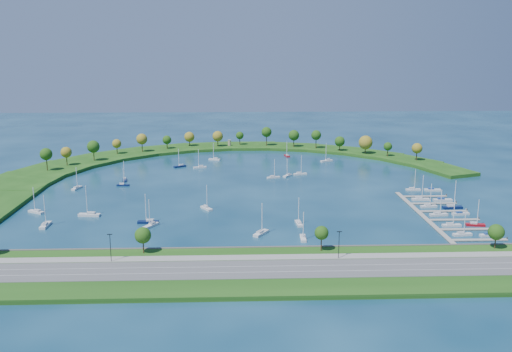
{
  "coord_description": "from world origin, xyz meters",
  "views": [
    {
      "loc": [
        -5.98,
        -302.0,
        75.42
      ],
      "look_at": [
        5.0,
        5.0,
        4.0
      ],
      "focal_mm": 39.58,
      "sensor_mm": 36.0,
      "label": 1
    }
  ],
  "objects_px": {
    "harbor_tower": "(229,143)",
    "moored_boat_17": "(180,166)",
    "moored_boat_18": "(300,173)",
    "docked_boat_4": "(439,214)",
    "moored_boat_11": "(303,237)",
    "moored_boat_19": "(148,221)",
    "docked_boat_5": "(460,214)",
    "docked_boat_9": "(442,200)",
    "docked_boat_7": "(452,207)",
    "docked_boat_8": "(420,199)",
    "moored_boat_6": "(206,208)",
    "docked_boat_11": "(432,190)",
    "moored_boat_0": "(327,160)",
    "docked_boat_3": "(475,224)",
    "docked_boat_0": "(462,233)",
    "moored_boat_10": "(89,214)",
    "moored_boat_12": "(287,155)",
    "docked_boat_6": "(429,206)",
    "moored_boat_8": "(45,224)",
    "moored_boat_2": "(261,232)",
    "moored_boat_16": "(125,179)",
    "moored_boat_14": "(200,167)",
    "moored_boat_15": "(273,177)",
    "docked_boat_1": "(489,235)",
    "docked_boat_2": "(451,224)",
    "dock_system": "(439,215)",
    "moored_boat_13": "(77,187)",
    "docked_boat_10": "(413,189)",
    "moored_boat_1": "(151,225)",
    "moored_boat_9": "(215,159)",
    "moored_boat_7": "(288,175)",
    "moored_boat_4": "(299,223)",
    "moored_boat_3": "(123,184)",
    "moored_boat_5": "(36,211)"
  },
  "relations": [
    {
      "from": "docked_boat_7",
      "to": "docked_boat_4",
      "type": "bearing_deg",
      "value": -137.31
    },
    {
      "from": "moored_boat_2",
      "to": "docked_boat_10",
      "type": "xyz_separation_m",
      "value": [
        84.05,
        68.46,
        -0.05
      ]
    },
    {
      "from": "moored_boat_5",
      "to": "moored_boat_19",
      "type": "distance_m",
      "value": 56.61
    },
    {
      "from": "moored_boat_4",
      "to": "moored_boat_14",
      "type": "xyz_separation_m",
      "value": [
        -49.6,
        116.29,
        0.0
      ]
    },
    {
      "from": "moored_boat_9",
      "to": "docked_boat_11",
      "type": "height_order",
      "value": "moored_boat_9"
    },
    {
      "from": "moored_boat_18",
      "to": "docked_boat_8",
      "type": "bearing_deg",
      "value": -62.36
    },
    {
      "from": "moored_boat_11",
      "to": "moored_boat_12",
      "type": "xyz_separation_m",
      "value": [
        8.93,
        171.11,
        -0.03
      ]
    },
    {
      "from": "moored_boat_1",
      "to": "docked_boat_9",
      "type": "relative_size",
      "value": 1.32
    },
    {
      "from": "moored_boat_6",
      "to": "docked_boat_10",
      "type": "relative_size",
      "value": 1.05
    },
    {
      "from": "moored_boat_13",
      "to": "docked_boat_0",
      "type": "relative_size",
      "value": 1.03
    },
    {
      "from": "moored_boat_11",
      "to": "moored_boat_19",
      "type": "bearing_deg",
      "value": -107.1
    },
    {
      "from": "moored_boat_1",
      "to": "docked_boat_6",
      "type": "relative_size",
      "value": 1.06
    },
    {
      "from": "moored_boat_10",
      "to": "docked_boat_8",
      "type": "relative_size",
      "value": 1.12
    },
    {
      "from": "dock_system",
      "to": "moored_boat_15",
      "type": "xyz_separation_m",
      "value": [
        -69.78,
        77.15,
        0.53
      ]
    },
    {
      "from": "moored_boat_6",
      "to": "moored_boat_0",
      "type": "bearing_deg",
      "value": 114.26
    },
    {
      "from": "harbor_tower",
      "to": "moored_boat_17",
      "type": "bearing_deg",
      "value": -115.04
    },
    {
      "from": "moored_boat_0",
      "to": "moored_boat_15",
      "type": "xyz_separation_m",
      "value": [
        -38.55,
        -46.36,
        -0.04
      ]
    },
    {
      "from": "moored_boat_2",
      "to": "docked_boat_4",
      "type": "distance_m",
      "value": 84.86
    },
    {
      "from": "moored_boat_14",
      "to": "moored_boat_2",
      "type": "bearing_deg",
      "value": 84.3
    },
    {
      "from": "moored_boat_15",
      "to": "moored_boat_17",
      "type": "distance_m",
      "value": 65.94
    },
    {
      "from": "docked_boat_7",
      "to": "docked_boat_9",
      "type": "distance_m",
      "value": 12.98
    },
    {
      "from": "moored_boat_16",
      "to": "docked_boat_4",
      "type": "height_order",
      "value": "docked_boat_4"
    },
    {
      "from": "moored_boat_7",
      "to": "moored_boat_6",
      "type": "bearing_deg",
      "value": 4.29
    },
    {
      "from": "docked_boat_5",
      "to": "docked_boat_9",
      "type": "bearing_deg",
      "value": 82.71
    },
    {
      "from": "moored_boat_1",
      "to": "docked_boat_5",
      "type": "height_order",
      "value": "moored_boat_1"
    },
    {
      "from": "dock_system",
      "to": "docked_boat_0",
      "type": "bearing_deg",
      "value": -89.51
    },
    {
      "from": "moored_boat_12",
      "to": "docked_boat_5",
      "type": "xyz_separation_m",
      "value": [
        66.7,
        -140.51,
        -0.27
      ]
    },
    {
      "from": "docked_boat_5",
      "to": "docked_boat_4",
      "type": "bearing_deg",
      "value": 178.24
    },
    {
      "from": "docked_boat_3",
      "to": "docked_boat_0",
      "type": "bearing_deg",
      "value": -120.85
    },
    {
      "from": "docked_boat_7",
      "to": "docked_boat_8",
      "type": "height_order",
      "value": "docked_boat_7"
    },
    {
      "from": "harbor_tower",
      "to": "moored_boat_2",
      "type": "bearing_deg",
      "value": -85.71
    },
    {
      "from": "moored_boat_10",
      "to": "moored_boat_17",
      "type": "height_order",
      "value": "moored_boat_10"
    },
    {
      "from": "docked_boat_0",
      "to": "docked_boat_2",
      "type": "xyz_separation_m",
      "value": [
        -0.0,
        11.82,
        0.01
      ]
    },
    {
      "from": "moored_boat_18",
      "to": "docked_boat_4",
      "type": "relative_size",
      "value": 0.98
    },
    {
      "from": "harbor_tower",
      "to": "moored_boat_15",
      "type": "relative_size",
      "value": 0.39
    },
    {
      "from": "moored_boat_6",
      "to": "docked_boat_11",
      "type": "distance_m",
      "value": 121.91
    },
    {
      "from": "moored_boat_3",
      "to": "moored_boat_7",
      "type": "xyz_separation_m",
      "value": [
        92.64,
        19.61,
        0.02
      ]
    },
    {
      "from": "harbor_tower",
      "to": "moored_boat_0",
      "type": "xyz_separation_m",
      "value": [
        65.05,
        -52.17,
        -3.34
      ]
    },
    {
      "from": "moored_boat_16",
      "to": "moored_boat_19",
      "type": "bearing_deg",
      "value": 6.73
    },
    {
      "from": "moored_boat_11",
      "to": "docked_boat_10",
      "type": "xyz_separation_m",
      "value": [
        67.58,
        74.87,
        -0.0
      ]
    },
    {
      "from": "docked_boat_1",
      "to": "harbor_tower",
      "type": "bearing_deg",
      "value": 112.37
    },
    {
      "from": "docked_boat_9",
      "to": "moored_boat_10",
      "type": "bearing_deg",
      "value": -174.08
    },
    {
      "from": "docked_boat_6",
      "to": "moored_boat_8",
      "type": "bearing_deg",
      "value": -179.5
    },
    {
      "from": "moored_boat_17",
      "to": "docked_boat_3",
      "type": "relative_size",
      "value": 1.01
    },
    {
      "from": "moored_boat_16",
      "to": "docked_boat_1",
      "type": "height_order",
      "value": "moored_boat_16"
    },
    {
      "from": "moored_boat_14",
      "to": "docked_boat_4",
      "type": "height_order",
      "value": "docked_boat_4"
    },
    {
      "from": "moored_boat_1",
      "to": "docked_boat_6",
      "type": "distance_m",
      "value": 130.36
    },
    {
      "from": "dock_system",
      "to": "moored_boat_9",
      "type": "height_order",
      "value": "moored_boat_9"
    },
    {
      "from": "docked_boat_4",
      "to": "harbor_tower",
      "type": "bearing_deg",
      "value": 111.8
    },
    {
      "from": "moored_boat_11",
      "to": "docked_boat_0",
      "type": "xyz_separation_m",
      "value": [
        65.18,
        2.22,
        -0.01
      ]
    }
  ]
}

